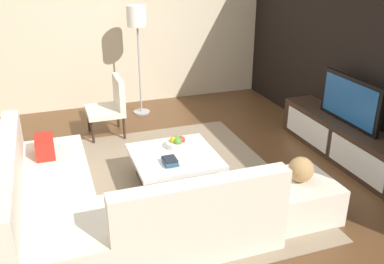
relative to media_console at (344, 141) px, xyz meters
name	(u,v)px	position (x,y,z in m)	size (l,w,h in m)	color
ground_plane	(169,189)	(0.00, -2.40, -0.25)	(14.00, 14.00, 0.00)	brown
feature_wall_back	(378,52)	(0.00, 0.30, 1.15)	(6.40, 0.12, 2.80)	black
side_wall_left	(125,23)	(-3.20, -2.20, 1.15)	(0.12, 5.20, 2.80)	beige
area_rug	(167,184)	(-0.10, -2.40, -0.24)	(3.25, 2.74, 0.01)	gray
media_console	(344,141)	(0.00, 0.00, 0.00)	(2.27, 0.47, 0.50)	#332319
television	(350,101)	(0.00, 0.00, 0.55)	(1.08, 0.06, 0.61)	black
sectional_couch	(100,205)	(0.52, -3.24, 0.03)	(2.39, 2.43, 0.83)	beige
coffee_table	(175,168)	(-0.10, -2.30, -0.05)	(0.96, 0.96, 0.38)	#332319
accent_chair_near	(111,103)	(-1.81, -2.74, 0.24)	(0.58, 0.53, 0.87)	#332319
floor_lamp	(137,23)	(-2.55, -2.13, 1.24)	(0.32, 0.32, 1.77)	#A5A5AA
ottoman	(298,198)	(0.93, -1.28, -0.05)	(0.70, 0.70, 0.40)	beige
fruit_bowl	(178,143)	(-0.28, -2.20, 0.19)	(0.28, 0.28, 0.14)	silver
decorative_ball	(301,169)	(0.93, -1.28, 0.28)	(0.26, 0.26, 0.26)	#AD8451
book_stack	(170,161)	(0.12, -2.42, 0.17)	(0.22, 0.15, 0.08)	#2D516B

